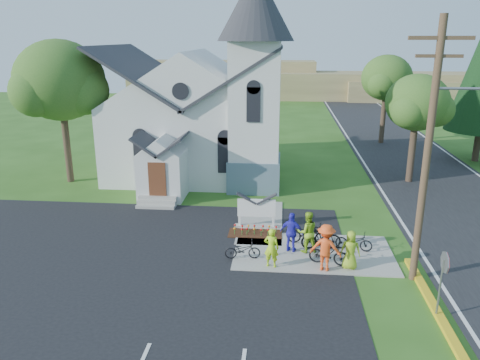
# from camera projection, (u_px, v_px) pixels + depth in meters

# --- Properties ---
(ground) EXTENTS (120.00, 120.00, 0.00)m
(ground) POSITION_uv_depth(u_px,v_px,m) (279.00, 257.00, 20.52)
(ground) COLOR #2B5317
(ground) RESTS_ON ground
(parking_lot) EXTENTS (20.00, 16.00, 0.02)m
(parking_lot) POSITION_uv_depth(u_px,v_px,m) (108.00, 271.00, 19.21)
(parking_lot) COLOR black
(parking_lot) RESTS_ON ground
(road) EXTENTS (8.00, 90.00, 0.02)m
(road) POSITION_uv_depth(u_px,v_px,m) (419.00, 170.00, 33.94)
(road) COLOR black
(road) RESTS_ON ground
(sidewalk) EXTENTS (7.00, 4.00, 0.05)m
(sidewalk) POSITION_uv_depth(u_px,v_px,m) (313.00, 252.00, 20.86)
(sidewalk) COLOR gray
(sidewalk) RESTS_ON ground
(church) EXTENTS (12.35, 12.00, 13.00)m
(church) POSITION_uv_depth(u_px,v_px,m) (201.00, 99.00, 31.34)
(church) COLOR silver
(church) RESTS_ON ground
(church_sign) EXTENTS (2.20, 0.40, 1.70)m
(church_sign) POSITION_uv_depth(u_px,v_px,m) (256.00, 208.00, 23.36)
(church_sign) COLOR gray
(church_sign) RESTS_ON ground
(flower_bed) EXTENTS (2.60, 1.10, 0.07)m
(flower_bed) POSITION_uv_depth(u_px,v_px,m) (255.00, 234.00, 22.80)
(flower_bed) COLOR #371A0F
(flower_bed) RESTS_ON ground
(utility_pole) EXTENTS (3.45, 0.28, 10.00)m
(utility_pole) POSITION_uv_depth(u_px,v_px,m) (430.00, 147.00, 17.04)
(utility_pole) COLOR #463023
(utility_pole) RESTS_ON ground
(stop_sign) EXTENTS (0.11, 0.76, 2.48)m
(stop_sign) POSITION_uv_depth(u_px,v_px,m) (443.00, 271.00, 15.53)
(stop_sign) COLOR gray
(stop_sign) RESTS_ON ground
(tree_lot_corner) EXTENTS (5.60, 5.60, 9.15)m
(tree_lot_corner) POSITION_uv_depth(u_px,v_px,m) (60.00, 81.00, 29.30)
(tree_lot_corner) COLOR #34281C
(tree_lot_corner) RESTS_ON ground
(tree_road_near) EXTENTS (4.00, 4.00, 7.05)m
(tree_road_near) POSITION_uv_depth(u_px,v_px,m) (417.00, 103.00, 29.69)
(tree_road_near) COLOR #34281C
(tree_road_near) RESTS_ON ground
(tree_road_mid) EXTENTS (4.40, 4.40, 7.80)m
(tree_road_mid) POSITION_uv_depth(u_px,v_px,m) (387.00, 78.00, 40.90)
(tree_road_mid) COLOR #34281C
(tree_road_mid) RESTS_ON ground
(distant_hills) EXTENTS (61.00, 10.00, 5.60)m
(distant_hills) POSITION_uv_depth(u_px,v_px,m) (305.00, 84.00, 73.23)
(distant_hills) COLOR olive
(distant_hills) RESTS_ON ground
(cyclist_0) EXTENTS (0.69, 0.52, 1.70)m
(cyclist_0) POSITION_uv_depth(u_px,v_px,m) (271.00, 248.00, 19.30)
(cyclist_0) COLOR #B7EB1B
(cyclist_0) RESTS_ON sidewalk
(bike_0) EXTENTS (1.59, 0.71, 0.81)m
(bike_0) POSITION_uv_depth(u_px,v_px,m) (243.00, 250.00, 20.12)
(bike_0) COLOR black
(bike_0) RESTS_ON sidewalk
(cyclist_1) EXTENTS (1.06, 0.91, 1.89)m
(cyclist_1) POSITION_uv_depth(u_px,v_px,m) (307.00, 232.00, 20.63)
(cyclist_1) COLOR #89BE23
(cyclist_1) RESTS_ON sidewalk
(bike_1) EXTENTS (1.74, 0.83, 1.01)m
(bike_1) POSITION_uv_depth(u_px,v_px,m) (329.00, 253.00, 19.57)
(bike_1) COLOR black
(bike_1) RESTS_ON sidewalk
(cyclist_2) EXTENTS (1.14, 0.75, 1.81)m
(cyclist_2) POSITION_uv_depth(u_px,v_px,m) (292.00, 232.00, 20.68)
(cyclist_2) COLOR #2E28C9
(cyclist_2) RESTS_ON sidewalk
(bike_2) EXTENTS (2.06, 1.00, 1.04)m
(bike_2) POSITION_uv_depth(u_px,v_px,m) (308.00, 234.00, 21.49)
(bike_2) COLOR black
(bike_2) RESTS_ON sidewalk
(cyclist_3) EXTENTS (1.42, 1.02, 1.98)m
(cyclist_3) POSITION_uv_depth(u_px,v_px,m) (326.00, 247.00, 18.99)
(cyclist_3) COLOR #FF531C
(cyclist_3) RESTS_ON sidewalk
(bike_3) EXTENTS (1.85, 0.69, 1.09)m
(bike_3) POSITION_uv_depth(u_px,v_px,m) (321.00, 238.00, 20.99)
(bike_3) COLOR black
(bike_3) RESTS_ON sidewalk
(cyclist_4) EXTENTS (0.90, 0.68, 1.65)m
(cyclist_4) POSITION_uv_depth(u_px,v_px,m) (350.00, 250.00, 19.15)
(cyclist_4) COLOR #91B922
(cyclist_4) RESTS_ON sidewalk
(bike_4) EXTENTS (1.72, 0.93, 0.86)m
(bike_4) POSITION_uv_depth(u_px,v_px,m) (354.00, 241.00, 20.93)
(bike_4) COLOR black
(bike_4) RESTS_ON sidewalk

